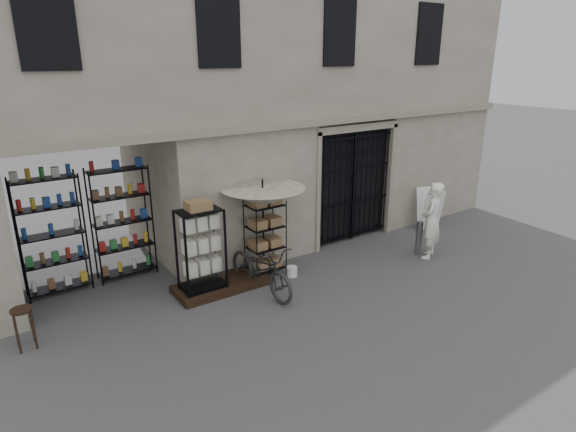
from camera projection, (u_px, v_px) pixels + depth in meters
ground at (356, 286)px, 10.29m from camera, size 80.00×80.00×0.00m
main_building at (255, 63)px, 11.99m from camera, size 14.00×4.00×9.00m
shop_recess at (96, 224)px, 9.58m from camera, size 3.00×1.70×3.00m
shop_shelving at (88, 229)px, 10.02m from camera, size 2.70×0.50×2.50m
iron_gate at (349, 184)px, 12.53m from camera, size 2.50×0.21×3.00m
step_platform at (222, 285)px, 10.19m from camera, size 2.00×0.90×0.15m
display_cabinet at (201, 254)px, 9.65m from camera, size 0.84×0.53×1.82m
wire_rack at (265, 239)px, 10.60m from camera, size 0.87×0.72×1.73m
market_umbrella at (263, 192)px, 10.38m from camera, size 1.63×1.67×2.63m
white_bucket at (292, 271)px, 10.72m from camera, size 0.30×0.30×0.23m
bicycle at (261, 291)px, 10.07m from camera, size 0.80×1.13×2.04m
wooden_stool at (24, 328)px, 8.00m from camera, size 0.42×0.42×0.74m
steel_bollard at (419, 238)px, 11.82m from camera, size 0.18×0.18×0.85m
shopkeeper at (428, 257)px, 11.80m from camera, size 1.53×1.97×0.45m
easel_sign at (429, 209)px, 13.43m from camera, size 0.74×0.79×1.17m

